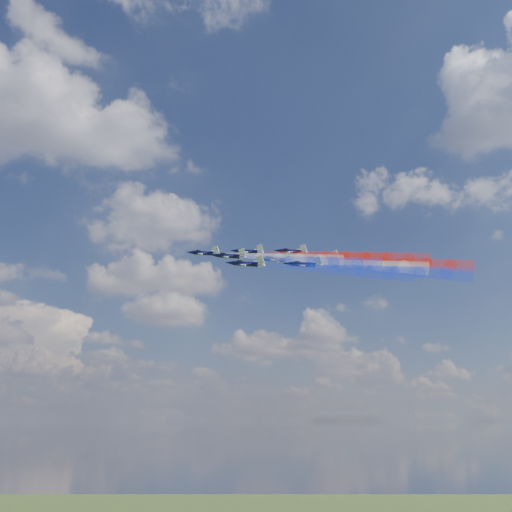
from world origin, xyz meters
name	(u,v)px	position (x,y,z in m)	size (l,w,h in m)	color
jet_lead	(204,253)	(-9.61, 13.70, 171.22)	(8.99, 11.24, 3.00)	black
trail_lead	(278,257)	(8.37, -0.71, 167.61)	(3.75, 36.72, 3.75)	white
jet_inner_left	(229,256)	(-5.49, 0.92, 167.19)	(8.99, 11.24, 3.00)	black
trail_inner_left	(311,261)	(12.49, -13.49, 163.58)	(3.75, 36.72, 3.75)	#1B34E7
jet_inner_right	(248,251)	(3.98, 13.52, 172.98)	(8.99, 11.24, 3.00)	black
trail_inner_right	(322,256)	(21.96, -0.89, 169.37)	(3.75, 36.72, 3.75)	red
jet_outer_left	(247,264)	(-4.38, -11.25, 161.88)	(8.99, 11.24, 3.00)	black
trail_outer_left	(336,270)	(13.60, -25.66, 158.26)	(3.75, 36.72, 3.75)	#1B34E7
jet_center_third	(275,259)	(7.57, -0.10, 167.15)	(8.99, 11.24, 3.00)	black
trail_center_third	(357,264)	(25.55, -14.51, 163.54)	(3.75, 36.72, 3.75)	white
jet_outer_right	(292,251)	(17.89, 12.46, 174.04)	(8.99, 11.24, 3.00)	black
trail_outer_right	(367,255)	(35.87, -1.95, 170.42)	(3.75, 36.72, 3.75)	red
jet_rear_left	(304,265)	(11.29, -11.82, 162.92)	(8.99, 11.24, 3.00)	black
trail_rear_left	(394,270)	(29.27, -26.23, 159.30)	(3.75, 36.72, 3.75)	#1B34E7
jet_rear_right	(322,257)	(22.70, 0.77, 169.33)	(8.99, 11.24, 3.00)	black
trail_rear_right	(404,262)	(40.68, -13.64, 165.71)	(3.75, 36.72, 3.75)	red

